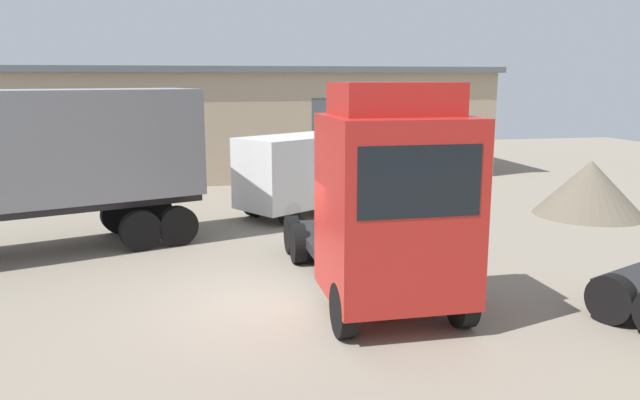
% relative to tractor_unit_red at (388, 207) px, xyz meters
% --- Properties ---
extents(ground_plane, '(60.00, 60.00, 0.00)m').
position_rel_tractor_unit_red_xyz_m(ground_plane, '(-2.25, 1.00, -2.05)').
color(ground_plane, gray).
extents(warehouse_building, '(25.04, 7.17, 4.91)m').
position_rel_tractor_unit_red_xyz_m(warehouse_building, '(-2.25, 18.33, 0.42)').
color(warehouse_building, tan).
rests_on(warehouse_building, ground_plane).
extents(tractor_unit_red, '(2.54, 6.54, 4.36)m').
position_rel_tractor_unit_red_xyz_m(tractor_unit_red, '(0.00, 0.00, 0.00)').
color(tractor_unit_red, red).
rests_on(tractor_unit_red, ground_plane).
extents(delivery_van_white, '(5.92, 4.79, 2.60)m').
position_rel_tractor_unit_red_xyz_m(delivery_van_white, '(0.70, 9.35, -0.63)').
color(delivery_van_white, silver).
rests_on(delivery_van_white, ground_plane).
extents(gravel_pile, '(3.51, 3.51, 1.81)m').
position_rel_tractor_unit_red_xyz_m(gravel_pile, '(9.16, 6.78, -1.14)').
color(gravel_pile, '#665B4C').
rests_on(gravel_pile, ground_plane).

